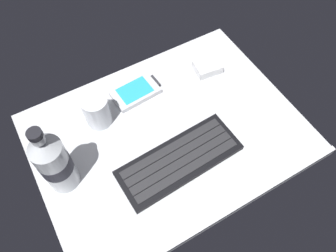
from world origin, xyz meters
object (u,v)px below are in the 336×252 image
(juice_cup, at_px, (97,112))
(charger_block, at_px, (207,67))
(handheld_device, at_px, (135,92))
(keyboard, at_px, (179,160))
(water_bottle, at_px, (54,162))

(juice_cup, xyz_separation_m, charger_block, (0.32, 0.01, -0.03))
(handheld_device, relative_size, juice_cup, 1.55)
(keyboard, height_order, handheld_device, keyboard)
(handheld_device, bearing_deg, keyboard, -90.55)
(handheld_device, xyz_separation_m, juice_cup, (-0.12, -0.03, 0.03))
(handheld_device, bearing_deg, charger_block, -7.17)
(keyboard, xyz_separation_m, handheld_device, (0.00, 0.23, -0.00))
(keyboard, relative_size, juice_cup, 3.47)
(keyboard, distance_m, water_bottle, 0.27)
(water_bottle, relative_size, charger_block, 2.97)
(juice_cup, relative_size, charger_block, 1.21)
(juice_cup, height_order, charger_block, juice_cup)
(water_bottle, distance_m, charger_block, 0.48)
(water_bottle, bearing_deg, keyboard, -19.91)
(handheld_device, bearing_deg, juice_cup, -164.87)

